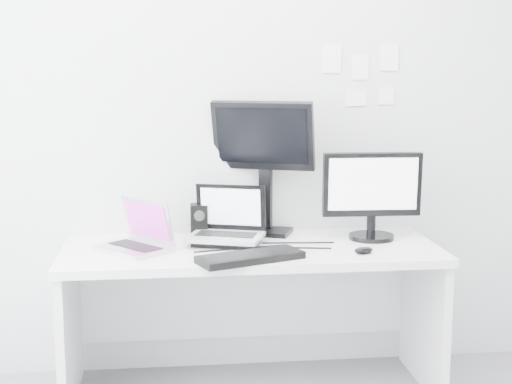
# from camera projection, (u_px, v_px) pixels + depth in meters

# --- Properties ---
(back_wall) EXTENTS (3.60, 0.00, 3.60)m
(back_wall) POSITION_uv_depth(u_px,v_px,m) (244.00, 113.00, 3.89)
(back_wall) COLOR silver
(back_wall) RESTS_ON ground
(desk) EXTENTS (1.80, 0.70, 0.73)m
(desk) POSITION_uv_depth(u_px,v_px,m) (251.00, 320.00, 3.71)
(desk) COLOR white
(desk) RESTS_ON ground
(macbook) EXTENTS (0.41, 0.41, 0.25)m
(macbook) POSITION_uv_depth(u_px,v_px,m) (132.00, 225.00, 3.56)
(macbook) COLOR silver
(macbook) RESTS_ON desk
(speaker) EXTENTS (0.10, 0.10, 0.17)m
(speaker) POSITION_uv_depth(u_px,v_px,m) (199.00, 221.00, 3.84)
(speaker) COLOR black
(speaker) RESTS_ON desk
(dell_laptop) EXTENTS (0.42, 0.37, 0.29)m
(dell_laptop) POSITION_uv_depth(u_px,v_px,m) (225.00, 215.00, 3.67)
(dell_laptop) COLOR #A3A4A9
(dell_laptop) RESTS_ON desk
(rear_monitor) EXTENTS (0.55, 0.36, 0.70)m
(rear_monitor) POSITION_uv_depth(u_px,v_px,m) (264.00, 166.00, 3.88)
(rear_monitor) COLOR black
(rear_monitor) RESTS_ON desk
(samsung_monitor) EXTENTS (0.50, 0.24, 0.45)m
(samsung_monitor) POSITION_uv_depth(u_px,v_px,m) (372.00, 195.00, 3.78)
(samsung_monitor) COLOR black
(samsung_monitor) RESTS_ON desk
(keyboard) EXTENTS (0.51, 0.33, 0.03)m
(keyboard) POSITION_uv_depth(u_px,v_px,m) (250.00, 257.00, 3.39)
(keyboard) COLOR black
(keyboard) RESTS_ON desk
(mouse) EXTENTS (0.11, 0.09, 0.03)m
(mouse) POSITION_uv_depth(u_px,v_px,m) (364.00, 250.00, 3.52)
(mouse) COLOR black
(mouse) RESTS_ON desk
(wall_note_0) EXTENTS (0.10, 0.00, 0.14)m
(wall_note_0) POSITION_uv_depth(u_px,v_px,m) (332.00, 59.00, 3.89)
(wall_note_0) COLOR white
(wall_note_0) RESTS_ON back_wall
(wall_note_1) EXTENTS (0.09, 0.00, 0.13)m
(wall_note_1) POSITION_uv_depth(u_px,v_px,m) (360.00, 67.00, 3.92)
(wall_note_1) COLOR white
(wall_note_1) RESTS_ON back_wall
(wall_note_2) EXTENTS (0.10, 0.00, 0.14)m
(wall_note_2) POSITION_uv_depth(u_px,v_px,m) (389.00, 57.00, 3.92)
(wall_note_2) COLOR white
(wall_note_2) RESTS_ON back_wall
(wall_note_3) EXTENTS (0.11, 0.00, 0.08)m
(wall_note_3) POSITION_uv_depth(u_px,v_px,m) (356.00, 98.00, 3.94)
(wall_note_3) COLOR white
(wall_note_3) RESTS_ON back_wall
(wall_note_4) EXTENTS (0.08, 0.00, 0.09)m
(wall_note_4) POSITION_uv_depth(u_px,v_px,m) (386.00, 96.00, 3.96)
(wall_note_4) COLOR white
(wall_note_4) RESTS_ON back_wall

